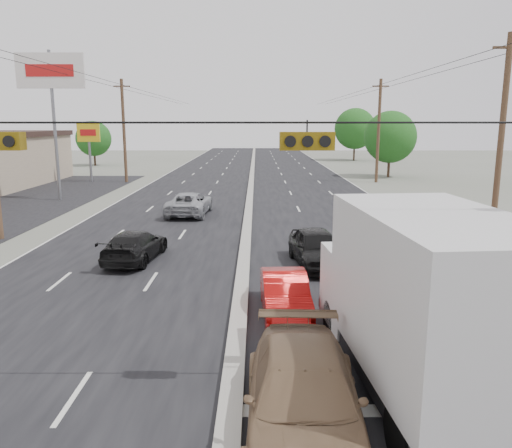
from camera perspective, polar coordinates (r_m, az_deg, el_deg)
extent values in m
plane|color=#606356|center=(11.33, -2.79, -19.29)|extent=(200.00, 200.00, 0.00)
cube|color=black|center=(40.15, -0.69, 3.15)|extent=(20.00, 160.00, 0.02)
cube|color=gray|center=(40.14, -0.69, 3.29)|extent=(0.50, 160.00, 0.20)
cube|color=black|center=(39.33, -26.42, 1.77)|extent=(10.00, 42.00, 0.02)
cylinder|color=#422D1E|center=(51.41, -14.85, 10.18)|extent=(0.30, 0.30, 10.00)
cube|color=#422D1E|center=(51.53, -15.10, 14.96)|extent=(1.60, 0.12, 0.12)
cylinder|color=#422D1E|center=(27.48, 26.20, 8.64)|extent=(0.30, 0.30, 10.00)
cube|color=#422D1E|center=(27.70, 27.02, 17.53)|extent=(1.60, 0.12, 0.12)
cylinder|color=#422D1E|center=(51.15, 13.82, 10.23)|extent=(0.30, 0.30, 10.00)
cube|color=#422D1E|center=(51.27, 14.06, 15.03)|extent=(1.60, 0.12, 0.12)
cylinder|color=black|center=(9.74, -3.12, 11.50)|extent=(25.00, 0.04, 0.04)
cube|color=#72590C|center=(9.78, 5.83, 9.41)|extent=(1.05, 0.30, 0.35)
cylinder|color=slate|center=(40.61, -22.02, 10.21)|extent=(0.24, 0.24, 11.00)
cube|color=silver|center=(40.79, -22.46, 15.90)|extent=(5.00, 0.25, 2.50)
cylinder|color=slate|center=(52.48, -18.47, 7.81)|extent=(0.24, 0.24, 6.00)
cube|color=gold|center=(52.41, -18.60, 9.88)|extent=(2.20, 0.25, 1.80)
cylinder|color=#382619|center=(73.43, -17.95, 7.21)|extent=(0.28, 0.28, 2.16)
sphere|color=#1D4713|center=(73.31, -18.08, 9.26)|extent=(4.80, 4.80, 4.80)
cylinder|color=#382619|center=(56.79, 14.93, 6.48)|extent=(0.28, 0.28, 2.52)
sphere|color=#1D4713|center=(56.63, 15.09, 9.58)|extent=(5.60, 5.60, 5.60)
cylinder|color=#382619|center=(81.33, 11.15, 8.16)|extent=(0.28, 0.28, 2.88)
sphere|color=#1D4713|center=(81.22, 11.24, 10.64)|extent=(6.40, 6.40, 6.40)
cube|color=black|center=(12.14, 17.53, -14.87)|extent=(3.30, 8.21, 0.29)
cube|color=silver|center=(10.63, 20.02, -7.50)|extent=(3.34, 5.95, 3.20)
cube|color=silver|center=(14.33, 13.35, -6.57)|extent=(2.92, 2.40, 2.06)
cylinder|color=black|center=(14.06, 8.80, -10.72)|extent=(0.43, 1.06, 1.03)
cylinder|color=black|center=(14.80, 18.03, -10.02)|extent=(0.43, 1.06, 1.03)
cylinder|color=black|center=(9.70, 16.45, -21.99)|extent=(0.43, 1.06, 1.03)
imported|color=#826346|center=(9.81, 5.44, -19.33)|extent=(2.37, 5.42, 1.55)
imported|color=#A60B0A|center=(15.42, 3.32, -8.07)|extent=(1.51, 3.94, 1.28)
imported|color=black|center=(20.64, 6.94, -2.73)|extent=(2.32, 4.68, 1.53)
imported|color=silver|center=(18.87, 19.21, -4.72)|extent=(1.89, 4.61, 1.49)
imported|color=navy|center=(18.14, 26.40, -6.17)|extent=(2.51, 4.86, 1.35)
imported|color=maroon|center=(25.08, 21.26, -0.94)|extent=(2.34, 4.59, 1.50)
imported|color=black|center=(21.90, -13.66, -2.46)|extent=(2.30, 4.66, 1.30)
imported|color=#94969B|center=(32.26, -7.62, 2.31)|extent=(2.69, 5.37, 1.46)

